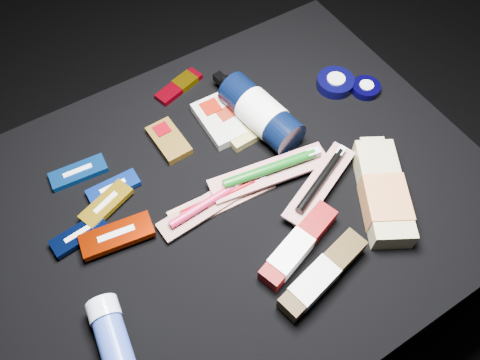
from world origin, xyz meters
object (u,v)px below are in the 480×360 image
bodywash_bottle (383,194)px  lotion_bottle (260,113)px  deodorant_stick (111,335)px  toothpaste_carton_red (296,248)px

bodywash_bottle → lotion_bottle: bearing=138.3°
bodywash_bottle → deodorant_stick: size_ratio=1.74×
lotion_bottle → deodorant_stick: lotion_bottle is taller
deodorant_stick → toothpaste_carton_red: 0.34m
bodywash_bottle → toothpaste_carton_red: bearing=-150.1°
bodywash_bottle → toothpaste_carton_red: bodywash_bottle is taller
toothpaste_carton_red → bodywash_bottle: bearing=-17.6°
bodywash_bottle → deodorant_stick: deodorant_stick is taller
lotion_bottle → deodorant_stick: size_ratio=1.90×
lotion_bottle → toothpaste_carton_red: size_ratio=1.33×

